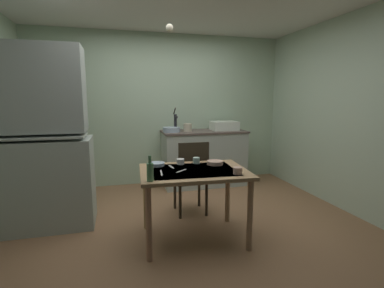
% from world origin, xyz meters
% --- Properties ---
extents(ground_plane, '(5.25, 5.25, 0.00)m').
position_xyz_m(ground_plane, '(0.00, 0.00, 0.00)').
color(ground_plane, '#8E6646').
extents(wall_back, '(4.35, 0.10, 2.55)m').
position_xyz_m(wall_back, '(0.00, 1.77, 1.27)').
color(wall_back, '#B0CCAD').
rests_on(wall_back, ground).
extents(wall_right, '(0.10, 3.54, 2.55)m').
position_xyz_m(wall_right, '(2.18, 0.00, 1.27)').
color(wall_right, '#B4CAB0').
rests_on(wall_right, ground).
extents(hutch_cabinet, '(1.05, 0.58, 2.05)m').
position_xyz_m(hutch_cabinet, '(-1.58, 0.30, 0.96)').
color(hutch_cabinet, '#A7B2A7').
rests_on(hutch_cabinet, ground).
extents(counter_cabinet, '(1.40, 0.64, 0.93)m').
position_xyz_m(counter_cabinet, '(0.66, 1.40, 0.47)').
color(counter_cabinet, '#A7B2A7').
rests_on(counter_cabinet, ground).
extents(sink_basin, '(0.44, 0.34, 0.15)m').
position_xyz_m(sink_basin, '(1.02, 1.40, 1.01)').
color(sink_basin, white).
rests_on(sink_basin, counter_cabinet).
extents(hand_pump, '(0.05, 0.27, 0.39)m').
position_xyz_m(hand_pump, '(0.18, 1.45, 1.10)').
color(hand_pump, '#232328').
rests_on(hand_pump, counter_cabinet).
extents(mixing_bowl_counter, '(0.28, 0.28, 0.08)m').
position_xyz_m(mixing_bowl_counter, '(0.09, 1.35, 0.97)').
color(mixing_bowl_counter, '#9EB2C6').
rests_on(mixing_bowl_counter, counter_cabinet).
extents(stoneware_crock, '(0.14, 0.14, 0.13)m').
position_xyz_m(stoneware_crock, '(0.37, 1.37, 1.00)').
color(stoneware_crock, '#C1B89C').
rests_on(stoneware_crock, counter_cabinet).
extents(dining_table, '(1.14, 0.87, 0.75)m').
position_xyz_m(dining_table, '(-0.01, -0.43, 0.65)').
color(dining_table, '#A68259').
rests_on(dining_table, ground).
extents(chair_far_side, '(0.40, 0.40, 0.95)m').
position_xyz_m(chair_far_side, '(0.13, 0.20, 0.50)').
color(chair_far_side, '#31271A').
rests_on(chair_far_side, ground).
extents(serving_bowl_wide, '(0.17, 0.17, 0.04)m').
position_xyz_m(serving_bowl_wide, '(-0.36, -0.15, 0.77)').
color(serving_bowl_wide, '#9EB2C6').
rests_on(serving_bowl_wide, dining_table).
extents(soup_bowl_small, '(0.18, 0.18, 0.04)m').
position_xyz_m(soup_bowl_small, '(0.28, -0.26, 0.77)').
color(soup_bowl_small, tan).
rests_on(soup_bowl_small, dining_table).
extents(teacup_mint, '(0.08, 0.08, 0.07)m').
position_xyz_m(teacup_mint, '(0.09, -0.15, 0.79)').
color(teacup_mint, '#ADD1C1').
rests_on(teacup_mint, dining_table).
extents(mug_dark, '(0.09, 0.09, 0.07)m').
position_xyz_m(mug_dark, '(0.36, -0.69, 0.78)').
color(mug_dark, tan).
rests_on(mug_dark, dining_table).
extents(teacup_cream, '(0.09, 0.09, 0.06)m').
position_xyz_m(teacup_cream, '(-0.09, -0.15, 0.78)').
color(teacup_cream, white).
rests_on(teacup_cream, dining_table).
extents(glass_bottle, '(0.06, 0.06, 0.23)m').
position_xyz_m(glass_bottle, '(-0.49, -0.71, 0.84)').
color(glass_bottle, '#4C7F56').
rests_on(glass_bottle, dining_table).
extents(table_knife, '(0.04, 0.21, 0.00)m').
position_xyz_m(table_knife, '(-0.36, -0.47, 0.75)').
color(table_knife, silver).
rests_on(table_knife, dining_table).
extents(teaspoon_near_bowl, '(0.04, 0.16, 0.00)m').
position_xyz_m(teaspoon_near_bowl, '(-0.21, -0.25, 0.75)').
color(teaspoon_near_bowl, beige).
rests_on(teaspoon_near_bowl, dining_table).
extents(teaspoon_by_cup, '(0.13, 0.12, 0.00)m').
position_xyz_m(teaspoon_by_cup, '(-0.15, -0.45, 0.75)').
color(teaspoon_by_cup, beige).
rests_on(teaspoon_by_cup, dining_table).
extents(pendant_bulb, '(0.08, 0.08, 0.08)m').
position_xyz_m(pendant_bulb, '(-0.17, 0.02, 2.23)').
color(pendant_bulb, '#F9EFCC').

